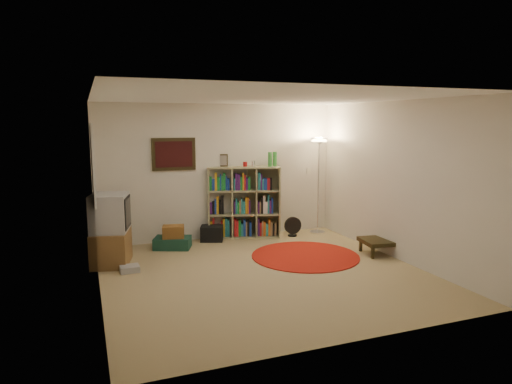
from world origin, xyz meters
The scene contains 11 objects.
room centered at (-0.05, 0.05, 1.26)m, with size 4.54×4.54×2.54m.
bookshelf centered at (0.42, 2.12, 0.65)m, with size 1.40×0.78×1.62m.
floor_lamp centered at (1.89, 1.89, 1.55)m, with size 0.41×0.41×1.87m.
floor_fan centered at (1.31, 1.82, 0.19)m, with size 0.33×0.18×0.38m.
tv_stand centered at (-2.03, 1.25, 0.53)m, with size 0.68×0.85×1.09m.
dvd_box centered at (-1.82, 0.76, 0.05)m, with size 0.28×0.23×0.09m.
suitcase centered at (-1.00, 1.79, 0.10)m, with size 0.71×0.59×0.20m.
wicker_basket centered at (-0.98, 1.76, 0.30)m, with size 0.41×0.33×0.21m.
duffel_bag centered at (-0.22, 2.05, 0.14)m, with size 0.49×0.45×0.28m.
red_rug centered at (0.94, 0.55, 0.01)m, with size 1.75×1.75×0.02m.
side_table centered at (2.14, 0.23, 0.21)m, with size 0.62×0.62×0.25m.
Camera 1 is at (-2.36, -5.89, 2.17)m, focal length 32.00 mm.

